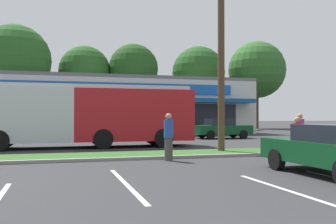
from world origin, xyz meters
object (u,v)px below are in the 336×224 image
pedestrian_mid (297,139)px  pedestrian_near_bench (300,134)px  car_2 (334,149)px  city_bus (84,114)px  car_1 (222,128)px  utility_pole (218,18)px  pedestrian_far (169,137)px

pedestrian_mid → pedestrian_near_bench: bearing=61.5°
pedestrian_near_bench → car_2: bearing=175.7°
city_bus → car_2: 13.06m
city_bus → car_1: (10.36, 5.54, -1.01)m
pedestrian_near_bench → city_bus: bearing=73.5°
pedestrian_mid → utility_pole: bearing=123.8°
pedestrian_mid → pedestrian_far: 4.71m
car_2 → pedestrian_far: pedestrian_far is taller
utility_pole → pedestrian_mid: (1.58, -3.48, -5.19)m
utility_pole → pedestrian_far: 6.23m
pedestrian_near_bench → pedestrian_mid: 2.09m
car_1 → pedestrian_mid: 14.26m
car_2 → pedestrian_mid: size_ratio=2.84×
city_bus → car_1: size_ratio=2.75×
utility_pole → pedestrian_mid: bearing=-65.5°
utility_pole → pedestrian_mid: 6.44m
car_1 → pedestrian_far: pedestrian_far is taller
utility_pole → car_2: size_ratio=2.45×
car_1 → pedestrian_mid: pedestrian_mid is taller
city_bus → pedestrian_mid: size_ratio=7.06×
utility_pole → city_bus: bearing=138.6°
utility_pole → pedestrian_far: utility_pole is taller
utility_pole → pedestrian_near_bench: size_ratio=6.42×
pedestrian_near_bench → pedestrian_far: (-5.77, -0.21, -0.01)m
pedestrian_near_bench → car_1: bearing=12.9°
car_2 → pedestrian_mid: bearing=-19.6°
utility_pole → pedestrian_near_bench: 6.14m
car_2 → pedestrian_near_bench: bearing=-26.4°
city_bus → pedestrian_far: city_bus is taller
city_bus → car_2: bearing=117.7°
pedestrian_far → car_1: bearing=118.3°
utility_pole → car_2: (0.41, -6.75, -5.27)m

